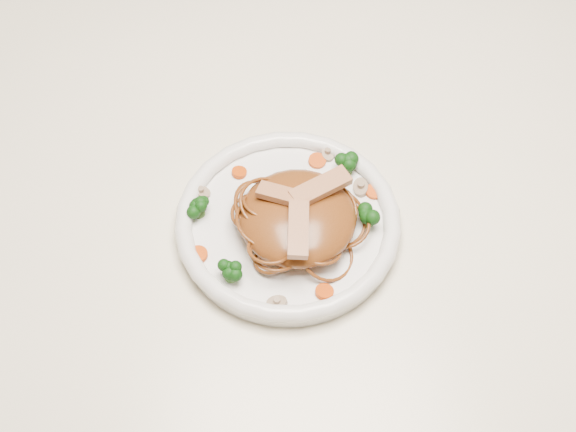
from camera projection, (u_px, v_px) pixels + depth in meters
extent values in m
plane|color=#55301D|center=(316.00, 427.00, 1.61)|extent=(4.00, 4.00, 0.00)
cube|color=beige|center=(333.00, 210.00, 1.01)|extent=(1.20, 0.80, 0.04)
cylinder|color=white|center=(288.00, 227.00, 0.96)|extent=(0.27, 0.27, 0.02)
ellipsoid|color=brown|center=(297.00, 217.00, 0.93)|extent=(0.13, 0.13, 0.04)
cube|color=tan|center=(320.00, 187.00, 0.92)|extent=(0.07, 0.05, 0.01)
cube|color=tan|center=(284.00, 195.00, 0.92)|extent=(0.06, 0.04, 0.01)
cube|color=tan|center=(298.00, 229.00, 0.89)|extent=(0.03, 0.07, 0.01)
cylinder|color=#CE4307|center=(317.00, 161.00, 1.00)|extent=(0.02, 0.02, 0.00)
cylinder|color=#CE4307|center=(198.00, 254.00, 0.93)|extent=(0.03, 0.03, 0.00)
cylinder|color=#CE4307|center=(374.00, 192.00, 0.98)|extent=(0.03, 0.03, 0.00)
cylinder|color=#CE4307|center=(239.00, 172.00, 0.99)|extent=(0.02, 0.02, 0.00)
cylinder|color=#CE4307|center=(324.00, 292.00, 0.90)|extent=(0.02, 0.02, 0.00)
cylinder|color=tan|center=(277.00, 303.00, 0.90)|extent=(0.02, 0.02, 0.01)
cylinder|color=tan|center=(361.00, 188.00, 0.98)|extent=(0.03, 0.03, 0.01)
cylinder|color=tan|center=(201.00, 192.00, 0.98)|extent=(0.03, 0.03, 0.01)
cylinder|color=tan|center=(328.00, 154.00, 1.01)|extent=(0.02, 0.02, 0.01)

